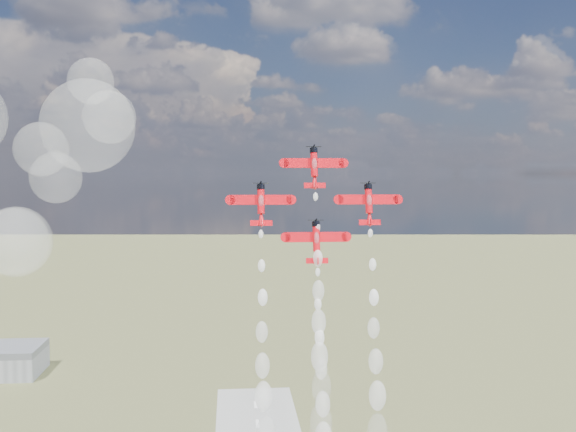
# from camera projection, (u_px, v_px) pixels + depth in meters

# --- Properties ---
(plane_lead) EXTENTS (13.36, 5.10, 9.37)m
(plane_lead) POSITION_uv_depth(u_px,v_px,m) (314.00, 167.00, 149.03)
(plane_lead) COLOR red
(plane_lead) RESTS_ON ground
(plane_left) EXTENTS (13.36, 5.10, 9.37)m
(plane_left) POSITION_uv_depth(u_px,v_px,m) (261.00, 204.00, 146.41)
(plane_left) COLOR red
(plane_left) RESTS_ON ground
(plane_right) EXTENTS (13.36, 5.10, 9.37)m
(plane_right) POSITION_uv_depth(u_px,v_px,m) (369.00, 203.00, 148.45)
(plane_right) COLOR red
(plane_right) RESTS_ON ground
(plane_slot) EXTENTS (13.36, 5.10, 9.37)m
(plane_slot) POSITION_uv_depth(u_px,v_px,m) (316.00, 241.00, 145.83)
(plane_slot) COLOR red
(plane_slot) RESTS_ON ground
(smoke_trail_lead) EXTENTS (5.18, 17.26, 56.60)m
(smoke_trail_lead) POSITION_uv_depth(u_px,v_px,m) (321.00, 402.00, 139.22)
(smoke_trail_lead) COLOR white
(smoke_trail_lead) RESTS_ON plane_lead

